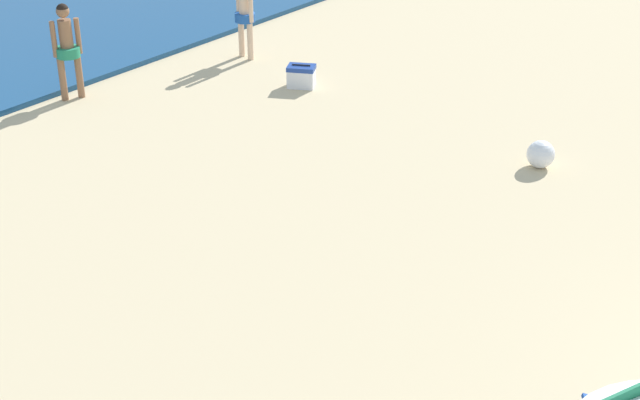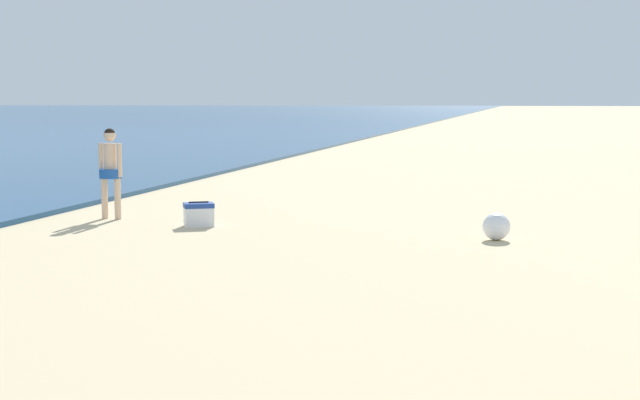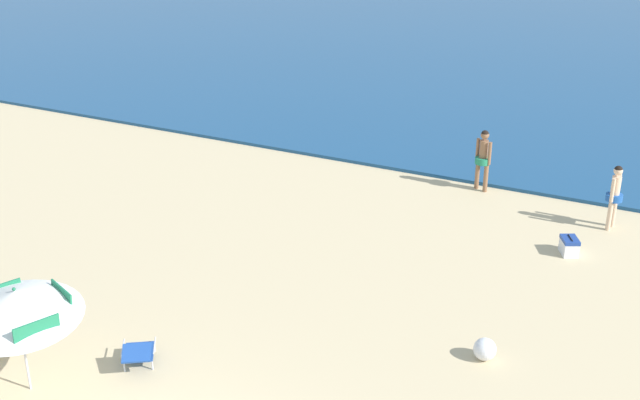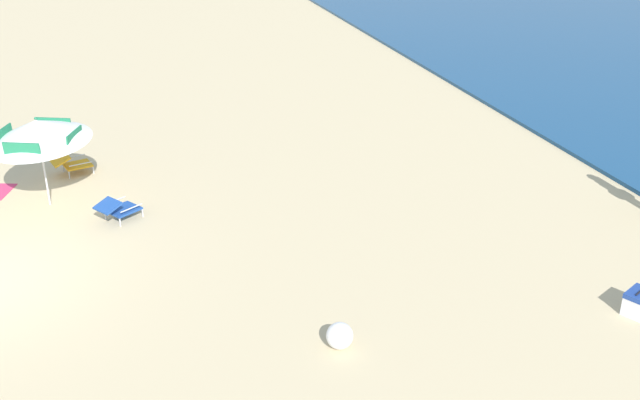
% 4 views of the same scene
% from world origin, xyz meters
% --- Properties ---
extents(beach_umbrella_striped_main, '(3.04, 3.04, 2.02)m').
position_xyz_m(beach_umbrella_striped_main, '(-3.10, 1.28, 1.68)').
color(beach_umbrella_striped_main, silver).
rests_on(beach_umbrella_striped_main, ground).
extents(lounge_chair_under_umbrella, '(0.75, 0.98, 0.51)m').
position_xyz_m(lounge_chair_under_umbrella, '(-4.72, 1.77, 0.28)').
color(lounge_chair_under_umbrella, gold).
rests_on(lounge_chair_under_umbrella, ground).
extents(lounge_chair_beside_umbrella, '(0.91, 1.00, 0.50)m').
position_xyz_m(lounge_chair_beside_umbrella, '(-1.86, 2.67, 0.28)').
color(lounge_chair_beside_umbrella, '#1E4799').
rests_on(lounge_chair_beside_umbrella, ground).
extents(cooler_box, '(0.54, 0.60, 0.43)m').
position_xyz_m(cooler_box, '(4.18, 10.59, 0.20)').
color(cooler_box, white).
rests_on(cooler_box, ground).
extents(beach_ball, '(0.42, 0.42, 0.42)m').
position_xyz_m(beach_ball, '(3.62, 5.62, 0.21)').
color(beach_ball, white).
rests_on(beach_ball, ground).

